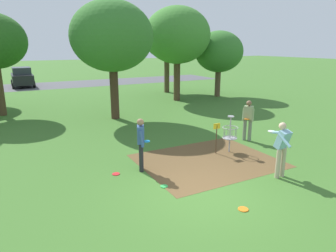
{
  "coord_description": "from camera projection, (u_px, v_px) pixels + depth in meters",
  "views": [
    {
      "loc": [
        -4.39,
        -6.09,
        3.92
      ],
      "look_at": [
        0.76,
        3.54,
        1.0
      ],
      "focal_mm": 32.57,
      "sensor_mm": 36.0,
      "label": 1
    }
  ],
  "objects": [
    {
      "name": "player_throwing",
      "position": [
        141.0,
        142.0,
        9.6
      ],
      "size": [
        0.45,
        0.5,
        1.71
      ],
      "color": "#232328",
      "rests_on": "ground"
    },
    {
      "name": "tree_mid_left",
      "position": [
        112.0,
        37.0,
        15.64
      ],
      "size": [
        4.27,
        4.27,
        6.16
      ],
      "color": "#422D1E",
      "rests_on": "ground"
    },
    {
      "name": "tree_far_center",
      "position": [
        177.0,
        36.0,
        21.05
      ],
      "size": [
        4.58,
        4.58,
        6.51
      ],
      "color": "#4C3823",
      "rests_on": "ground"
    },
    {
      "name": "tree_near_right",
      "position": [
        219.0,
        52.0,
        23.07
      ],
      "size": [
        3.63,
        3.63,
        4.96
      ],
      "color": "brown",
      "rests_on": "ground"
    },
    {
      "name": "frisbee_by_tee",
      "position": [
        243.0,
        209.0,
        7.48
      ],
      "size": [
        0.25,
        0.25,
        0.02
      ],
      "primitive_type": "cylinder",
      "color": "orange",
      "rests_on": "ground"
    },
    {
      "name": "parking_lot_strip",
      "position": [
        55.0,
        85.0,
        30.5
      ],
      "size": [
        36.0,
        6.0,
        0.01
      ],
      "primitive_type": "cube",
      "color": "#4C4C51",
      "rests_on": "ground"
    },
    {
      "name": "ground_plane",
      "position": [
        205.0,
        195.0,
        8.2
      ],
      "size": [
        160.0,
        160.0,
        0.0
      ],
      "primitive_type": "plane",
      "color": "#3D6B28"
    },
    {
      "name": "frisbee_near_basket",
      "position": [
        164.0,
        186.0,
        8.69
      ],
      "size": [
        0.22,
        0.22,
        0.02
      ],
      "primitive_type": "cylinder",
      "color": "green",
      "rests_on": "ground"
    },
    {
      "name": "disc_golf_basket",
      "position": [
        229.0,
        133.0,
        11.32
      ],
      "size": [
        0.98,
        0.58,
        1.39
      ],
      "color": "#9E9EA3",
      "rests_on": "ground"
    },
    {
      "name": "player_waiting_left",
      "position": [
        248.0,
        118.0,
        12.65
      ],
      "size": [
        0.45,
        0.48,
        1.71
      ],
      "color": "slate",
      "rests_on": "ground"
    },
    {
      "name": "player_foreground_watching",
      "position": [
        282.0,
        146.0,
        9.1
      ],
      "size": [
        0.45,
        1.13,
        1.71
      ],
      "color": "tan",
      "rests_on": "ground"
    },
    {
      "name": "dirt_tee_pad",
      "position": [
        207.0,
        161.0,
        10.63
      ],
      "size": [
        4.6,
        3.72,
        0.01
      ],
      "primitive_type": "cube",
      "color": "brown",
      "rests_on": "ground"
    },
    {
      "name": "frisbee_mid_grass",
      "position": [
        116.0,
        174.0,
        9.52
      ],
      "size": [
        0.24,
        0.24,
        0.02
      ],
      "primitive_type": "cylinder",
      "color": "red",
      "rests_on": "ground"
    },
    {
      "name": "parked_car_leftmost",
      "position": [
        22.0,
        77.0,
        29.26
      ],
      "size": [
        1.98,
        4.2,
        1.84
      ],
      "color": "black",
      "rests_on": "ground"
    },
    {
      "name": "tree_mid_right",
      "position": [
        167.0,
        40.0,
        24.88
      ],
      "size": [
        3.73,
        3.73,
        5.95
      ],
      "color": "brown",
      "rests_on": "ground"
    }
  ]
}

